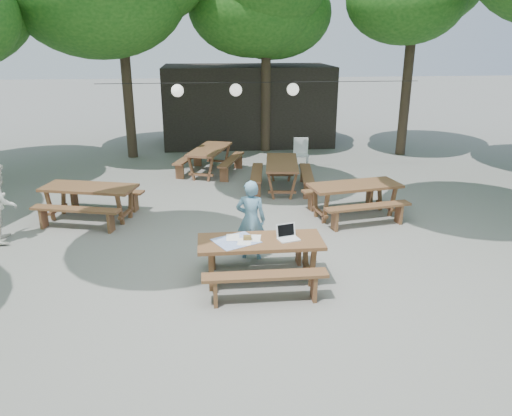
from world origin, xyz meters
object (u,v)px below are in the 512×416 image
(woman, at_px, (251,220))
(picnic_table_nw, at_px, (91,202))
(plastic_chair, at_px, (301,160))
(main_picnic_table, at_px, (260,261))
(second_person, at_px, (0,202))

(woman, bearing_deg, picnic_table_nw, -24.75)
(woman, height_order, plastic_chair, woman)
(main_picnic_table, bearing_deg, plastic_chair, 74.32)
(second_person, xyz_separation_m, plastic_chair, (6.85, 4.95, -0.52))
(picnic_table_nw, bearing_deg, second_person, -129.54)
(main_picnic_table, xyz_separation_m, plastic_chair, (2.04, 7.25, -0.13))
(main_picnic_table, distance_m, second_person, 5.35)
(picnic_table_nw, height_order, second_person, second_person)
(main_picnic_table, xyz_separation_m, second_person, (-4.82, 2.30, 0.39))
(plastic_chair, bearing_deg, woman, -101.93)
(second_person, bearing_deg, picnic_table_nw, -68.20)
(main_picnic_table, relative_size, second_person, 1.28)
(woman, bearing_deg, plastic_chair, -97.78)
(woman, distance_m, plastic_chair, 6.63)
(picnic_table_nw, height_order, plastic_chair, plastic_chair)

